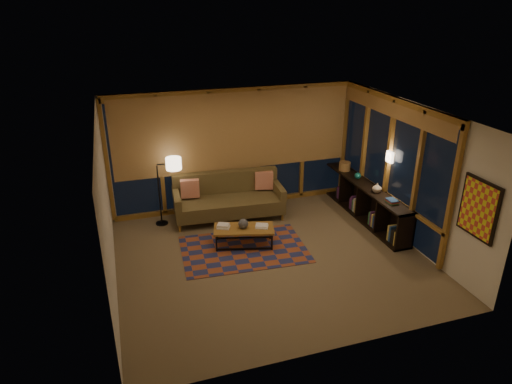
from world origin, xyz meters
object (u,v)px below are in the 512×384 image
object	(u,v)px
sofa	(229,198)
bookshelf	(364,201)
floor_lamp	(159,192)
coffee_table	(244,237)

from	to	relation	value
sofa	bookshelf	distance (m)	2.93
floor_lamp	bookshelf	world-z (taller)	floor_lamp
sofa	coffee_table	size ratio (longest dim) A/B	2.02
sofa	coffee_table	world-z (taller)	sofa
coffee_table	bookshelf	xyz separation A→B (m)	(2.83, 0.40, 0.19)
bookshelf	floor_lamp	bearing A→B (deg)	166.52
coffee_table	floor_lamp	xyz separation A→B (m)	(-1.41, 1.42, 0.54)
coffee_table	bookshelf	bearing A→B (deg)	23.08
floor_lamp	bookshelf	distance (m)	4.37
bookshelf	sofa	bearing A→B (deg)	163.22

